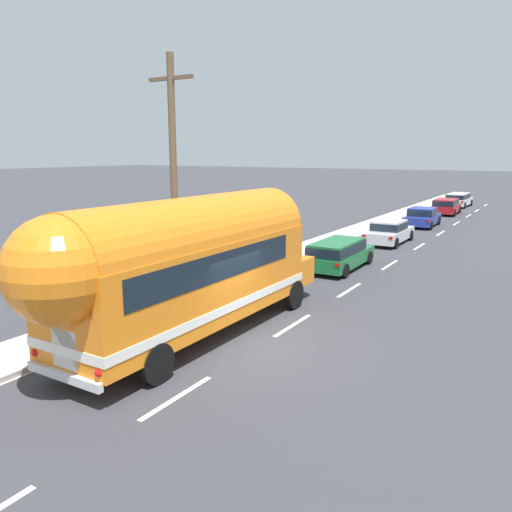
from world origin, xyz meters
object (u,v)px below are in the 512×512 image
object	(u,v)px
painted_bus	(184,263)
utility_pole	(174,180)
car_second	(389,231)
car_fourth	(446,206)
car_fifth	(459,199)
car_third	(422,216)
car_lead	(339,253)

from	to	relation	value
painted_bus	utility_pole	bearing A→B (deg)	133.62
utility_pole	painted_bus	distance (m)	4.15
car_second	car_fourth	world-z (taller)	same
painted_bus	car_fifth	distance (m)	42.95
car_fourth	car_fifth	xyz separation A→B (m)	(-0.24, 7.29, 0.01)
car_third	car_fifth	xyz separation A→B (m)	(-0.22, 15.69, 0.06)
car_lead	car_second	bearing A→B (deg)	90.55
car_fourth	car_second	bearing A→B (deg)	-89.87
car_second	painted_bus	bearing A→B (deg)	-90.51
car_fourth	car_fifth	bearing A→B (deg)	91.88
car_third	car_fourth	size ratio (longest dim) A/B	1.05
car_second	car_fifth	distance (m)	23.95
painted_bus	car_second	bearing A→B (deg)	89.49
painted_bus	car_second	size ratio (longest dim) A/B	2.48
utility_pole	car_fourth	xyz separation A→B (m)	(2.59, 33.05, -3.63)
utility_pole	car_third	xyz separation A→B (m)	(2.57, 24.66, -3.69)
car_lead	car_fourth	size ratio (longest dim) A/B	1.11
painted_bus	car_lead	distance (m)	10.97
utility_pole	car_lead	distance (m)	9.43
painted_bus	car_second	distance (m)	19.03
utility_pole	painted_bus	bearing A→B (deg)	-46.38
painted_bus	car_lead	size ratio (longest dim) A/B	2.43
utility_pole	car_fourth	distance (m)	33.35
painted_bus	car_fourth	distance (m)	35.66
car_lead	car_third	bearing A→B (deg)	90.46
car_second	car_third	size ratio (longest dim) A/B	1.04
car_second	car_third	world-z (taller)	same
car_second	car_fifth	bearing A→B (deg)	90.67
car_third	car_fourth	xyz separation A→B (m)	(0.01, 8.40, 0.06)
car_third	car_fifth	world-z (taller)	same
car_lead	painted_bus	bearing A→B (deg)	-91.29
car_fourth	car_fifth	world-z (taller)	same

